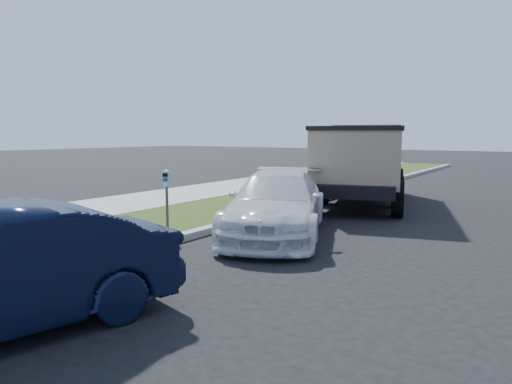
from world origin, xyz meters
The scene contains 5 objects.
ground centered at (0.00, 0.00, 0.00)m, with size 120.00×120.00×0.00m, color black.
streetside centered at (-5.57, 2.00, 0.07)m, with size 6.12×50.00×0.15m.
parking_meter centered at (-3.21, 0.23, 1.07)m, with size 0.21×0.17×1.31m.
white_wagon centered at (-1.27, 1.68, 0.69)m, with size 1.93×4.75×1.38m, color silver.
dump_truck centered at (-1.50, 7.37, 1.42)m, with size 4.09×6.84×2.52m.
Camera 1 is at (3.83, -6.84, 2.19)m, focal length 32.00 mm.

